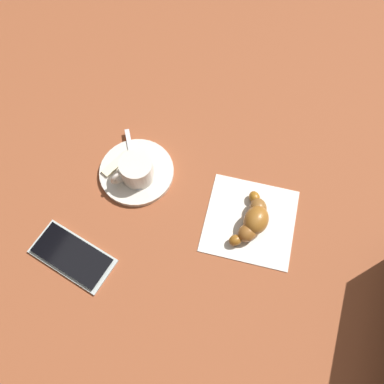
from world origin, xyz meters
The scene contains 8 objects.
ground_plane centered at (0.00, 0.00, 0.00)m, with size 1.80×1.80×0.00m, color brown.
saucer centered at (-0.10, -0.03, 0.01)m, with size 0.14×0.14×0.01m, color silver.
espresso_cup centered at (-0.10, -0.03, 0.03)m, with size 0.06×0.08×0.05m.
teaspoon centered at (-0.11, -0.02, 0.01)m, with size 0.10×0.12×0.01m.
sugar_packet centered at (-0.15, -0.03, 0.01)m, with size 0.07×0.02×0.01m, color beige.
napkin centered at (0.13, -0.01, 0.00)m, with size 0.16×0.16×0.00m, color silver.
croissant centered at (0.14, -0.01, 0.02)m, with size 0.06×0.12×0.04m.
cell_phone centered at (-0.12, -0.22, 0.01)m, with size 0.15×0.08×0.01m.
Camera 1 is at (0.16, -0.30, 0.71)m, focal length 38.30 mm.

